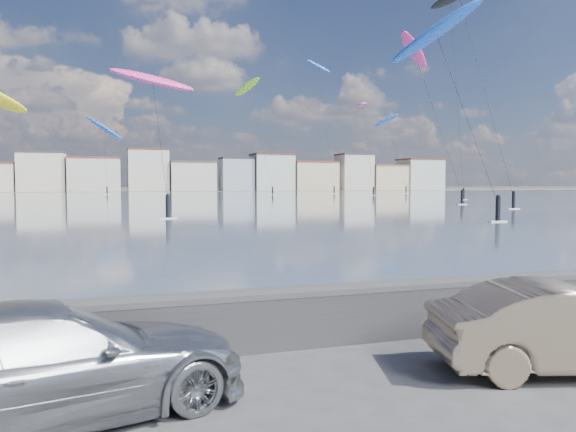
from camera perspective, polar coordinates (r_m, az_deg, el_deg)
name	(u,v)px	position (r m, az deg, el deg)	size (l,w,h in m)	color
ground	(311,414)	(7.32, 2.34, -19.47)	(700.00, 700.00, 0.00)	#333335
bay_water	(121,200)	(97.89, -16.58, 1.60)	(500.00, 177.00, 0.00)	#424E63
far_shore_strip	(113,191)	(206.36, -17.32, 2.46)	(500.00, 60.00, 0.00)	#4C473D
seawall	(255,317)	(9.60, -3.34, -10.25)	(400.00, 0.36, 1.08)	#28282B
far_buildings	(118,173)	(192.39, -16.91, 4.21)	(240.79, 13.26, 14.60)	white
car_silver	(44,363)	(7.45, -23.55, -13.49)	(2.01, 4.95, 1.44)	#A2A5AA
car_champagne	(569,328)	(9.57, 26.67, -10.11)	(1.42, 4.06, 1.34)	tan
kitesurfer_1	(363,106)	(136.75, 7.58, 11.02)	(5.90, 13.98, 22.48)	#E5338C
kitesurfer_5	(450,2)	(108.31, 16.15, 20.16)	(4.57, 11.34, 36.04)	black
kitesurfer_7	(153,82)	(53.08, -13.58, 13.07)	(7.77, 9.06, 13.47)	#E5338C
kitesurfer_9	(387,122)	(165.89, 10.06, 9.42)	(7.13, 18.73, 23.15)	blue
kitesurfer_11	(415,53)	(85.76, 12.75, 15.83)	(7.10, 13.08, 24.35)	#E5338C
kitesurfer_12	(248,89)	(144.20, -4.09, 12.78)	(6.61, 16.87, 29.57)	#8CD826
kitesurfer_15	(436,34)	(49.55, 14.84, 17.40)	(7.10, 10.83, 17.72)	blue
kitesurfer_16	(319,69)	(160.54, 3.14, 14.71)	(7.55, 15.26, 37.58)	blue
kitesurfer_17	(105,129)	(156.14, -18.12, 8.37)	(9.85, 13.67, 20.38)	blue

